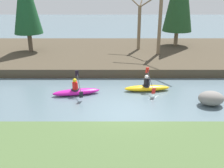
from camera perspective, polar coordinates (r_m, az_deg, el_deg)
ground_plane at (r=13.30m, az=2.61°, el=-5.95°), size 90.00×90.00×0.00m
riverbank_far at (r=23.03m, az=1.49°, el=6.57°), size 44.00×10.97×0.60m
bare_tree_mid_upstream at (r=23.15m, az=5.96°, el=13.23°), size 2.78×2.75×4.97m
bare_tree_mid_downstream at (r=21.60m, az=10.53°, el=15.06°), size 3.87×3.83×7.06m
kayaker_lead at (r=15.82m, az=7.66°, el=-0.72°), size 2.79×2.07×1.20m
kayaker_middle at (r=15.26m, az=-7.76°, el=-1.55°), size 2.79×2.05×1.20m
boulder_midstream at (r=14.76m, az=20.71°, el=-2.92°), size 1.33×1.04×0.75m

